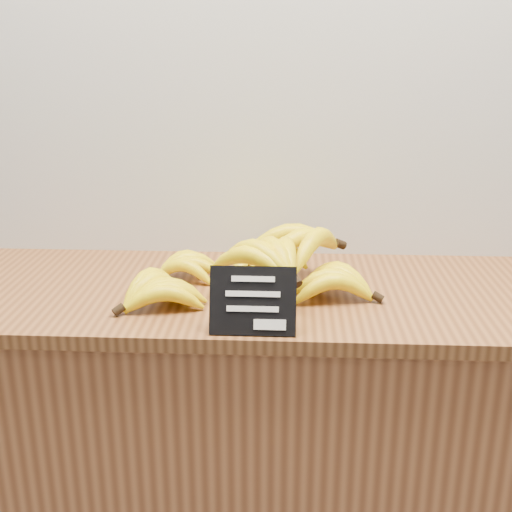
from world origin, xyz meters
name	(u,v)px	position (x,y,z in m)	size (l,w,h in m)	color
counter	(257,469)	(0.10, 2.75, 0.45)	(1.52, 0.50, 0.90)	#9C5B32
counter_top	(257,294)	(0.10, 2.75, 0.92)	(1.43, 0.54, 0.03)	brown
chalkboard_sign	(253,301)	(0.10, 2.52, 0.99)	(0.16, 0.01, 0.13)	black
banana_pile	(260,263)	(0.10, 2.75, 0.99)	(0.56, 0.39, 0.13)	yellow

